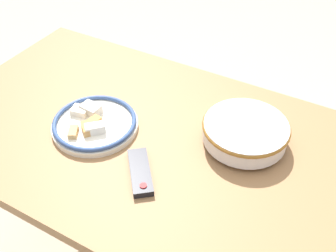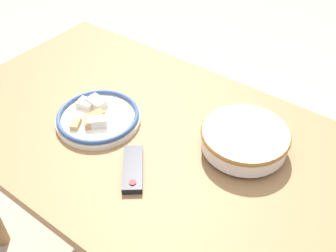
{
  "view_description": "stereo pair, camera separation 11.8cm",
  "coord_description": "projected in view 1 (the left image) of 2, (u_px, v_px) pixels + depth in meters",
  "views": [
    {
      "loc": [
        -0.38,
        0.74,
        1.6
      ],
      "look_at": [
        0.05,
        -0.03,
        0.81
      ],
      "focal_mm": 42.0,
      "sensor_mm": 36.0,
      "label": 1
    },
    {
      "loc": [
        -0.48,
        0.68,
        1.6
      ],
      "look_at": [
        0.05,
        -0.03,
        0.81
      ],
      "focal_mm": 42.0,
      "sensor_mm": 36.0,
      "label": 2
    }
  ],
  "objects": [
    {
      "name": "tv_remote",
      "position": [
        140.0,
        172.0,
        1.08
      ],
      "size": [
        0.15,
        0.16,
        0.02
      ],
      "rotation": [
        0.0,
        0.0,
        0.68
      ],
      "color": "black",
      "rests_on": "dining_table"
    },
    {
      "name": "food_plate",
      "position": [
        94.0,
        123.0,
        1.22
      ],
      "size": [
        0.27,
        0.27,
        0.05
      ],
      "color": "silver",
      "rests_on": "dining_table"
    },
    {
      "name": "noodle_bowl",
      "position": [
        245.0,
        132.0,
        1.16
      ],
      "size": [
        0.26,
        0.26,
        0.07
      ],
      "color": "silver",
      "rests_on": "dining_table"
    },
    {
      "name": "dining_table",
      "position": [
        177.0,
        165.0,
        1.23
      ],
      "size": [
        1.6,
        0.81,
        0.78
      ],
      "color": "olive",
      "rests_on": "ground_plane"
    }
  ]
}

